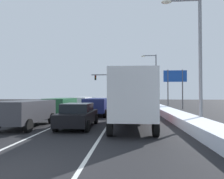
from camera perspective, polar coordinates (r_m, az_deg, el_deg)
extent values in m
plane|color=black|center=(19.42, -4.62, -7.46)|extent=(120.00, 120.00, 0.00)
cube|color=silver|center=(22.73, 1.05, -6.55)|extent=(0.14, 38.80, 0.01)
cube|color=silver|center=(23.17, -7.42, -6.44)|extent=(0.14, 38.80, 0.01)
cube|color=silver|center=(23.01, 14.41, -5.70)|extent=(1.66, 38.80, 0.61)
cube|color=silver|center=(24.78, -19.56, -5.34)|extent=(1.68, 38.80, 0.61)
cube|color=maroon|center=(15.20, 5.31, -3.28)|extent=(2.35, 2.20, 2.00)
cube|color=silver|center=(11.59, 5.59, -1.44)|extent=(2.35, 5.00, 2.60)
cylinder|color=black|center=(15.60, 1.13, -7.29)|extent=(0.28, 0.92, 0.92)
cylinder|color=black|center=(15.63, 9.46, -7.26)|extent=(0.28, 0.92, 0.92)
cylinder|color=black|center=(10.25, -0.62, -10.44)|extent=(0.28, 0.92, 0.92)
cylinder|color=black|center=(10.31, 12.15, -10.37)|extent=(0.28, 0.92, 0.92)
cube|color=maroon|center=(20.64, 4.91, -4.19)|extent=(1.95, 4.90, 1.25)
cube|color=black|center=(18.22, 4.98, -3.71)|extent=(1.56, 0.06, 0.55)
cube|color=red|center=(18.25, 2.52, -4.88)|extent=(0.20, 0.08, 0.28)
cube|color=red|center=(18.27, 7.44, -4.87)|extent=(0.20, 0.08, 0.28)
cylinder|color=black|center=(22.39, 2.42, -5.69)|extent=(0.25, 0.74, 0.74)
cylinder|color=black|center=(22.40, 7.33, -5.68)|extent=(0.25, 0.74, 0.74)
cylinder|color=black|center=(19.00, 2.06, -6.48)|extent=(0.25, 0.74, 0.74)
cylinder|color=black|center=(19.02, 7.86, -6.47)|extent=(0.25, 0.74, 0.74)
cube|color=#937F60|center=(26.94, 5.63, -4.39)|extent=(1.82, 4.50, 0.70)
cube|color=black|center=(26.77, 5.64, -3.11)|extent=(1.64, 2.20, 0.55)
cube|color=red|center=(24.74, 4.14, -4.39)|extent=(0.24, 0.08, 0.14)
cube|color=red|center=(24.77, 7.35, -4.38)|extent=(0.24, 0.08, 0.14)
cylinder|color=black|center=(28.50, 3.77, -4.82)|extent=(0.22, 0.66, 0.66)
cylinder|color=black|center=(28.54, 7.36, -4.81)|extent=(0.22, 0.66, 0.66)
cylinder|color=black|center=(25.41, 3.70, -5.25)|extent=(0.22, 0.66, 0.66)
cylinder|color=black|center=(25.45, 7.72, -5.24)|extent=(0.22, 0.66, 0.66)
cube|color=black|center=(13.06, -9.53, -7.69)|extent=(1.82, 4.50, 0.70)
cube|color=black|center=(12.86, -9.68, -5.09)|extent=(1.64, 2.20, 0.55)
cube|color=red|center=(11.15, -15.77, -8.15)|extent=(0.24, 0.08, 0.14)
cube|color=red|center=(10.76, -8.76, -8.43)|extent=(0.24, 0.08, 0.14)
cylinder|color=black|center=(14.81, -11.45, -8.09)|extent=(0.22, 0.66, 0.66)
cylinder|color=black|center=(14.43, -4.56, -8.29)|extent=(0.22, 0.66, 0.66)
cylinder|color=black|center=(11.88, -15.60, -9.76)|extent=(0.22, 0.66, 0.66)
cylinder|color=black|center=(11.41, -7.03, -10.16)|extent=(0.22, 0.66, 0.66)
cube|color=navy|center=(19.78, -4.23, -4.31)|extent=(1.95, 4.90, 1.25)
cube|color=black|center=(17.39, -5.42, -3.82)|extent=(1.56, 0.06, 0.55)
cube|color=red|center=(17.57, -7.94, -5.01)|extent=(0.20, 0.08, 0.28)
cube|color=red|center=(17.30, -2.87, -5.08)|extent=(0.20, 0.08, 0.28)
cylinder|color=black|center=(21.65, -6.07, -5.84)|extent=(0.25, 0.74, 0.74)
cylinder|color=black|center=(21.39, -1.00, -5.90)|extent=(0.25, 0.74, 0.74)
cylinder|color=black|center=(18.33, -8.01, -6.66)|extent=(0.25, 0.74, 0.74)
cylinder|color=black|center=(18.02, -2.03, -6.77)|extent=(0.25, 0.74, 0.74)
cube|color=#B7BABF|center=(26.35, -2.42, -3.56)|extent=(1.95, 4.90, 1.25)
cube|color=black|center=(23.95, -3.11, -3.13)|extent=(1.56, 0.06, 0.55)
cube|color=red|center=(24.09, -4.95, -4.01)|extent=(0.20, 0.08, 0.28)
cube|color=red|center=(23.89, -1.24, -4.03)|extent=(0.20, 0.08, 0.28)
cylinder|color=black|center=(28.19, -3.94, -4.78)|extent=(0.25, 0.74, 0.74)
cylinder|color=black|center=(27.98, -0.06, -4.81)|extent=(0.25, 0.74, 0.74)
cylinder|color=black|center=(24.84, -5.09, -5.25)|extent=(0.25, 0.74, 0.74)
cylinder|color=black|center=(24.60, -0.68, -5.30)|extent=(0.25, 0.74, 0.74)
cube|color=#38383D|center=(13.97, -22.82, -5.48)|extent=(1.95, 4.90, 1.25)
cube|color=black|center=(11.86, -28.16, -4.87)|extent=(1.56, 0.06, 0.55)
cube|color=red|center=(11.50, -24.85, -6.89)|extent=(0.20, 0.08, 0.28)
cylinder|color=black|center=(15.97, -23.10, -7.37)|extent=(0.25, 0.74, 0.74)
cylinder|color=black|center=(15.19, -16.64, -7.74)|extent=(0.25, 0.74, 0.74)
cylinder|color=black|center=(12.10, -22.50, -9.37)|extent=(0.25, 0.74, 0.74)
cube|color=#1E5633|center=(20.65, -14.11, -4.15)|extent=(1.95, 4.90, 1.25)
cube|color=black|center=(18.37, -16.50, -3.64)|extent=(1.56, 0.06, 0.55)
cube|color=red|center=(18.69, -18.74, -4.73)|extent=(0.20, 0.08, 0.28)
cube|color=red|center=(18.14, -14.18, -4.87)|extent=(0.20, 0.08, 0.28)
cylinder|color=black|center=(22.61, -15.05, -5.61)|extent=(0.25, 0.74, 0.74)
cylinder|color=black|center=(22.05, -10.35, -5.74)|extent=(0.25, 0.74, 0.74)
cylinder|color=black|center=(19.45, -18.41, -6.30)|extent=(0.25, 0.74, 0.74)
cylinder|color=black|center=(18.79, -13.00, -6.51)|extent=(0.25, 0.74, 0.74)
cube|color=silver|center=(27.65, -8.54, -3.44)|extent=(1.95, 4.90, 1.25)
cube|color=black|center=(25.30, -9.76, -3.01)|extent=(1.56, 0.06, 0.55)
cube|color=red|center=(25.53, -11.46, -3.83)|extent=(0.20, 0.08, 0.28)
cube|color=red|center=(25.15, -8.03, -3.88)|extent=(0.20, 0.08, 0.28)
cylinder|color=black|center=(29.56, -9.61, -4.60)|extent=(0.25, 0.74, 0.74)
cylinder|color=black|center=(29.16, -5.96, -4.66)|extent=(0.25, 0.74, 0.74)
cylinder|color=black|center=(26.28, -11.42, -5.01)|extent=(0.25, 0.74, 0.74)
cylinder|color=black|center=(25.83, -7.32, -5.09)|extent=(0.25, 0.74, 0.74)
cylinder|color=slate|center=(40.40, 9.48, 0.17)|extent=(0.28, 0.28, 6.20)
cube|color=slate|center=(40.45, 1.80, 4.19)|extent=(10.80, 0.20, 0.20)
cube|color=black|center=(40.36, 4.93, 3.39)|extent=(0.34, 0.34, 0.95)
sphere|color=red|center=(40.20, 4.93, 3.82)|extent=(0.22, 0.22, 0.22)
sphere|color=#593F0C|center=(40.18, 4.93, 3.41)|extent=(0.22, 0.22, 0.22)
sphere|color=#0C3819|center=(40.15, 4.93, 3.01)|extent=(0.22, 0.22, 0.22)
cube|color=black|center=(40.47, 0.10, 3.37)|extent=(0.34, 0.34, 0.95)
sphere|color=red|center=(40.31, 0.08, 3.80)|extent=(0.22, 0.22, 0.22)
sphere|color=#593F0C|center=(40.29, 0.08, 3.39)|extent=(0.22, 0.22, 0.22)
sphere|color=#0C3819|center=(40.27, 0.08, 2.99)|extent=(0.22, 0.22, 0.22)
cube|color=black|center=(40.87, -4.67, 3.33)|extent=(0.34, 0.34, 0.95)
sphere|color=red|center=(40.71, -4.71, 3.75)|extent=(0.22, 0.22, 0.22)
sphere|color=#593F0C|center=(40.69, -4.71, 3.35)|extent=(0.22, 0.22, 0.22)
sphere|color=#0C3819|center=(40.66, -4.71, 2.95)|extent=(0.22, 0.22, 0.22)
cylinder|color=gray|center=(14.76, 23.60, 7.35)|extent=(0.22, 0.22, 8.56)
cube|color=gray|center=(15.60, 19.32, 22.68)|extent=(2.20, 0.14, 0.14)
ellipsoid|color=#EAE5C6|center=(15.34, 15.01, 22.68)|extent=(0.70, 0.36, 0.24)
cylinder|color=gray|center=(35.35, 12.30, 2.52)|extent=(0.22, 0.22, 8.83)
cube|color=gray|center=(35.75, 10.49, 9.36)|extent=(2.20, 0.14, 0.14)
ellipsoid|color=#EAE5C6|center=(35.63, 8.71, 9.22)|extent=(0.70, 0.36, 0.24)
cylinder|color=#59595B|center=(29.40, 15.45, 0.05)|extent=(0.16, 0.16, 5.50)
cylinder|color=#59595B|center=(29.85, 19.22, 0.05)|extent=(0.16, 0.16, 5.50)
cube|color=#1947A5|center=(29.71, 17.32, 3.62)|extent=(3.20, 0.12, 1.60)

